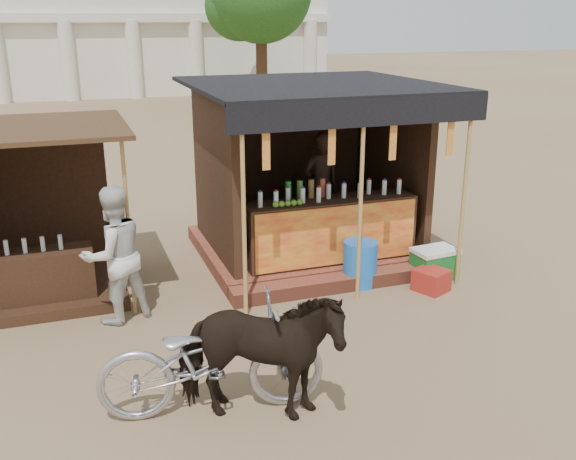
# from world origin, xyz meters

# --- Properties ---
(ground) EXTENTS (120.00, 120.00, 0.00)m
(ground) POSITION_xyz_m (0.00, 0.00, 0.00)
(ground) COLOR #846B4C
(ground) RESTS_ON ground
(main_stall) EXTENTS (3.60, 3.61, 2.78)m
(main_stall) POSITION_xyz_m (1.02, 3.36, 1.03)
(main_stall) COLOR brown
(main_stall) RESTS_ON ground
(secondary_stall) EXTENTS (2.40, 2.40, 2.38)m
(secondary_stall) POSITION_xyz_m (-3.17, 3.24, 0.85)
(secondary_stall) COLOR #382014
(secondary_stall) RESTS_ON ground
(cow) EXTENTS (1.78, 1.31, 1.37)m
(cow) POSITION_xyz_m (-1.10, -0.67, 0.68)
(cow) COLOR black
(cow) RESTS_ON ground
(motorbike) EXTENTS (2.29, 1.10, 1.15)m
(motorbike) POSITION_xyz_m (-1.49, -0.39, 0.58)
(motorbike) COLOR #9D9DA6
(motorbike) RESTS_ON ground
(bystander) EXTENTS (1.04, 0.93, 1.77)m
(bystander) POSITION_xyz_m (-2.17, 2.00, 0.89)
(bystander) COLOR silver
(bystander) RESTS_ON ground
(blue_barrel) EXTENTS (0.53, 0.53, 0.66)m
(blue_barrel) POSITION_xyz_m (1.25, 2.00, 0.33)
(blue_barrel) COLOR blue
(blue_barrel) RESTS_ON ground
(red_crate) EXTENTS (0.54, 0.55, 0.31)m
(red_crate) POSITION_xyz_m (2.11, 1.46, 0.16)
(red_crate) COLOR maroon
(red_crate) RESTS_ON ground
(cooler) EXTENTS (0.68, 0.49, 0.46)m
(cooler) POSITION_xyz_m (2.41, 1.86, 0.23)
(cooler) COLOR #186F27
(cooler) RESTS_ON ground
(background_building) EXTENTS (26.00, 7.45, 8.18)m
(background_building) POSITION_xyz_m (-2.00, 29.94, 3.98)
(background_building) COLOR silver
(background_building) RESTS_ON ground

